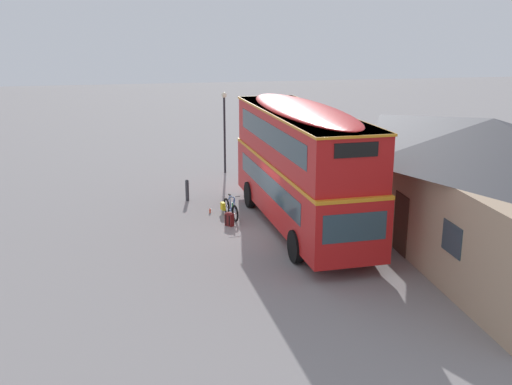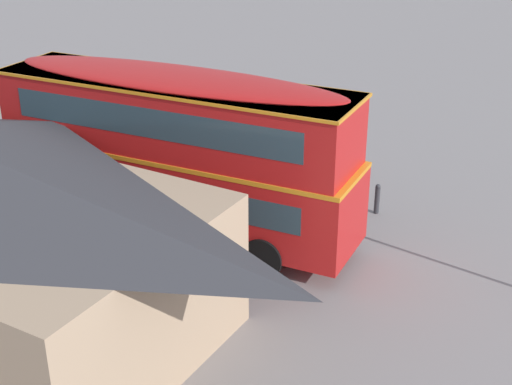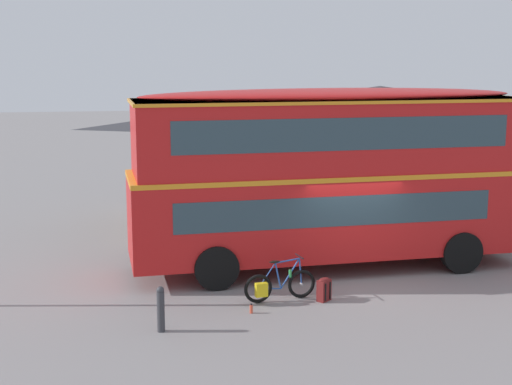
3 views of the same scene
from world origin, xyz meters
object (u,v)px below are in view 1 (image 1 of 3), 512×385
at_px(touring_bicycle, 230,209).
at_px(backpack_on_ground, 229,219).
at_px(water_bottle_red_squeeze, 210,211).
at_px(kerb_bollard, 187,190).
at_px(street_lamp, 224,123).
at_px(double_decker_bus, 301,162).

relative_size(touring_bicycle, backpack_on_ground, 3.15).
bearing_deg(water_bottle_red_squeeze, kerb_bollard, -159.77).
bearing_deg(backpack_on_ground, street_lamp, 172.18).
relative_size(street_lamp, kerb_bollard, 4.37).
height_order(double_decker_bus, kerb_bollard, double_decker_bus).
xyz_separation_m(water_bottle_red_squeeze, street_lamp, (-6.86, 1.72, 2.55)).
relative_size(touring_bicycle, water_bottle_red_squeeze, 8.08).
bearing_deg(kerb_bollard, double_decker_bus, 39.63).
distance_m(touring_bicycle, kerb_bollard, 3.13).
bearing_deg(street_lamp, backpack_on_ground, -7.82).
relative_size(water_bottle_red_squeeze, street_lamp, 0.05).
bearing_deg(kerb_bollard, touring_bicycle, 27.81).
bearing_deg(backpack_on_ground, touring_bicycle, 169.91).
height_order(double_decker_bus, touring_bicycle, double_decker_bus).
bearing_deg(touring_bicycle, water_bottle_red_squeeze, -136.35).
height_order(water_bottle_red_squeeze, kerb_bollard, kerb_bollard).
bearing_deg(kerb_bollard, street_lamp, 153.04).
bearing_deg(water_bottle_red_squeeze, double_decker_bus, 49.65).
xyz_separation_m(double_decker_bus, water_bottle_red_squeeze, (-2.66, -3.13, -2.54)).
xyz_separation_m(touring_bicycle, backpack_on_ground, (1.05, -0.19, -0.09)).
bearing_deg(double_decker_bus, backpack_on_ground, -108.15).
relative_size(double_decker_bus, touring_bicycle, 6.05).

